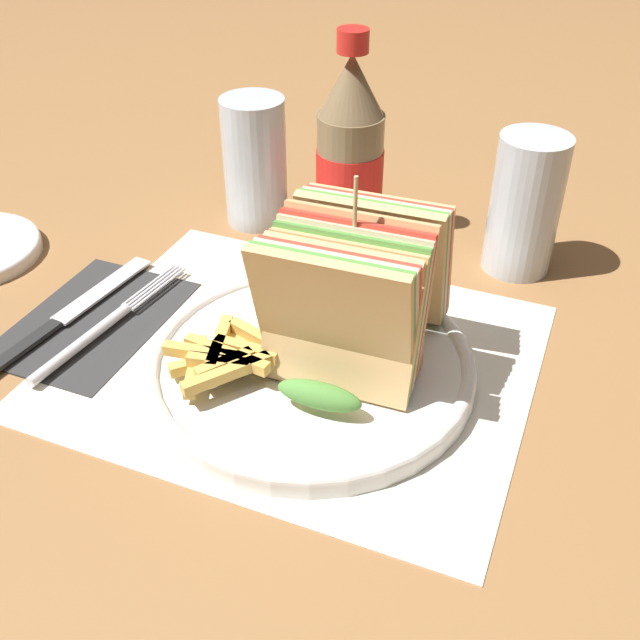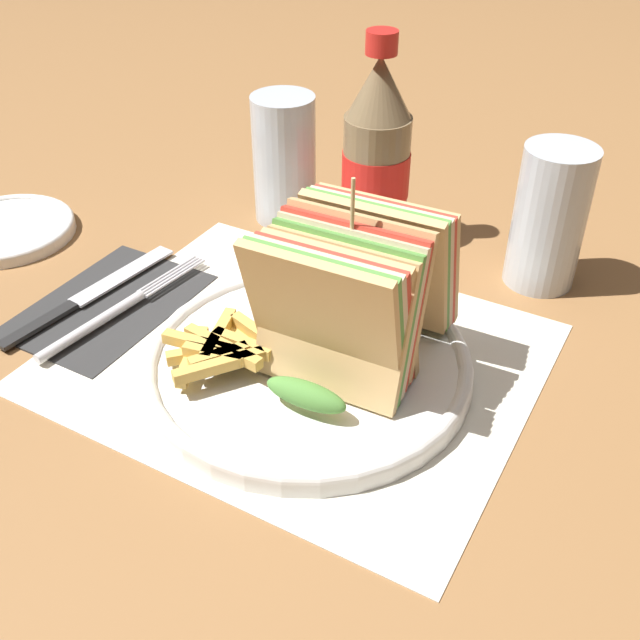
{
  "view_description": "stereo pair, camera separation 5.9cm",
  "coord_description": "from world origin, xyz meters",
  "px_view_note": "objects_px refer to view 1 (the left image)",
  "views": [
    {
      "loc": [
        0.17,
        -0.43,
        0.39
      ],
      "look_at": [
        -0.01,
        0.01,
        0.04
      ],
      "focal_mm": 42.0,
      "sensor_mm": 36.0,
      "label": 1
    },
    {
      "loc": [
        0.22,
        -0.4,
        0.39
      ],
      "look_at": [
        -0.01,
        0.01,
        0.04
      ],
      "focal_mm": 42.0,
      "sensor_mm": 36.0,
      "label": 2
    }
  ],
  "objects_px": {
    "knife": "(71,312)",
    "glass_near": "(524,214)",
    "plate_main": "(310,364)",
    "glass_far": "(255,170)",
    "club_sandwich": "(354,293)",
    "coke_bottle_near": "(350,154)",
    "fork": "(98,330)"
  },
  "relations": [
    {
      "from": "fork",
      "to": "glass_far",
      "type": "relative_size",
      "value": 1.44
    },
    {
      "from": "coke_bottle_near",
      "to": "glass_near",
      "type": "relative_size",
      "value": 1.56
    },
    {
      "from": "glass_far",
      "to": "plate_main",
      "type": "bearing_deg",
      "value": -54.72
    },
    {
      "from": "plate_main",
      "to": "glass_far",
      "type": "distance_m",
      "value": 0.27
    },
    {
      "from": "knife",
      "to": "glass_near",
      "type": "distance_m",
      "value": 0.42
    },
    {
      "from": "club_sandwich",
      "to": "glass_near",
      "type": "relative_size",
      "value": 1.29
    },
    {
      "from": "club_sandwich",
      "to": "fork",
      "type": "xyz_separation_m",
      "value": [
        -0.21,
        -0.04,
        -0.07
      ]
    },
    {
      "from": "knife",
      "to": "fork",
      "type": "bearing_deg",
      "value": -15.67
    },
    {
      "from": "club_sandwich",
      "to": "knife",
      "type": "xyz_separation_m",
      "value": [
        -0.25,
        -0.03,
        -0.07
      ]
    },
    {
      "from": "plate_main",
      "to": "knife",
      "type": "relative_size",
      "value": 1.35
    },
    {
      "from": "club_sandwich",
      "to": "knife",
      "type": "height_order",
      "value": "club_sandwich"
    },
    {
      "from": "coke_bottle_near",
      "to": "glass_near",
      "type": "bearing_deg",
      "value": 0.8
    },
    {
      "from": "plate_main",
      "to": "coke_bottle_near",
      "type": "xyz_separation_m",
      "value": [
        -0.05,
        0.22,
        0.08
      ]
    },
    {
      "from": "knife",
      "to": "glass_near",
      "type": "relative_size",
      "value": 1.46
    },
    {
      "from": "coke_bottle_near",
      "to": "glass_far",
      "type": "bearing_deg",
      "value": -175.62
    },
    {
      "from": "plate_main",
      "to": "coke_bottle_near",
      "type": "relative_size",
      "value": 1.26
    },
    {
      "from": "glass_near",
      "to": "glass_far",
      "type": "bearing_deg",
      "value": -177.87
    },
    {
      "from": "club_sandwich",
      "to": "glass_far",
      "type": "bearing_deg",
      "value": 132.61
    },
    {
      "from": "knife",
      "to": "coke_bottle_near",
      "type": "relative_size",
      "value": 0.93
    },
    {
      "from": "knife",
      "to": "glass_near",
      "type": "bearing_deg",
      "value": 40.36
    },
    {
      "from": "knife",
      "to": "coke_bottle_near",
      "type": "xyz_separation_m",
      "value": [
        0.17,
        0.23,
        0.08
      ]
    },
    {
      "from": "fork",
      "to": "knife",
      "type": "xyz_separation_m",
      "value": [
        -0.04,
        0.02,
        -0.0
      ]
    },
    {
      "from": "club_sandwich",
      "to": "glass_far",
      "type": "height_order",
      "value": "club_sandwich"
    },
    {
      "from": "knife",
      "to": "glass_far",
      "type": "xyz_separation_m",
      "value": [
        0.07,
        0.22,
        0.05
      ]
    },
    {
      "from": "plate_main",
      "to": "knife",
      "type": "xyz_separation_m",
      "value": [
        -0.22,
        -0.01,
        -0.0
      ]
    },
    {
      "from": "glass_far",
      "to": "glass_near",
      "type": "bearing_deg",
      "value": 2.13
    },
    {
      "from": "fork",
      "to": "glass_near",
      "type": "bearing_deg",
      "value": 45.53
    },
    {
      "from": "glass_near",
      "to": "glass_far",
      "type": "relative_size",
      "value": 1.0
    },
    {
      "from": "coke_bottle_near",
      "to": "glass_far",
      "type": "xyz_separation_m",
      "value": [
        -0.1,
        -0.01,
        -0.03
      ]
    },
    {
      "from": "plate_main",
      "to": "glass_far",
      "type": "height_order",
      "value": "glass_far"
    },
    {
      "from": "club_sandwich",
      "to": "fork",
      "type": "distance_m",
      "value": 0.23
    },
    {
      "from": "plate_main",
      "to": "glass_far",
      "type": "xyz_separation_m",
      "value": [
        -0.15,
        0.22,
        0.05
      ]
    }
  ]
}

